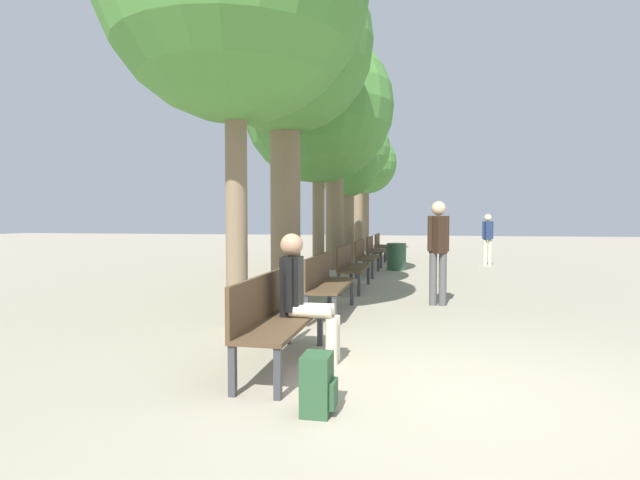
{
  "coord_description": "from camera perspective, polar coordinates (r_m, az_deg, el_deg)",
  "views": [
    {
      "loc": [
        -0.23,
        -4.29,
        1.48
      ],
      "look_at": [
        -1.99,
        4.56,
        1.09
      ],
      "focal_mm": 28.0,
      "sensor_mm": 36.0,
      "label": 1
    }
  ],
  "objects": [
    {
      "name": "pedestrian_mid",
      "position": [
        16.36,
        18.62,
        0.4
      ],
      "size": [
        0.33,
        0.25,
        1.62
      ],
      "color": "beige",
      "rests_on": "ground_plane"
    },
    {
      "name": "tree_row_2",
      "position": [
        12.55,
        -0.18,
        14.81
      ],
      "size": [
        3.66,
        3.66,
        6.0
      ],
      "color": "#7A664C",
      "rests_on": "ground_plane"
    },
    {
      "name": "ground_plane",
      "position": [
        4.54,
        14.11,
        -16.58
      ],
      "size": [
        80.0,
        80.0,
        0.0
      ],
      "primitive_type": "plane",
      "color": "gray"
    },
    {
      "name": "bench_row_0",
      "position": [
        5.04,
        -5.27,
        -8.29
      ],
      "size": [
        0.48,
        1.85,
        0.91
      ],
      "color": "#4C3823",
      "rests_on": "ground_plane"
    },
    {
      "name": "bench_row_5",
      "position": [
        18.64,
        6.93,
        -0.45
      ],
      "size": [
        0.48,
        1.85,
        0.91
      ],
      "color": "#4C3823",
      "rests_on": "ground_plane"
    },
    {
      "name": "tree_row_3",
      "position": [
        14.87,
        1.67,
        14.14
      ],
      "size": [
        2.56,
        2.56,
        5.93
      ],
      "color": "#7A664C",
      "rests_on": "ground_plane"
    },
    {
      "name": "pedestrian_near",
      "position": [
        8.67,
        13.36,
        -0.66
      ],
      "size": [
        0.36,
        0.32,
        1.77
      ],
      "color": "#4C4C4C",
      "rests_on": "ground_plane"
    },
    {
      "name": "tree_row_5",
      "position": [
        20.41,
        4.4,
        10.11
      ],
      "size": [
        2.56,
        2.56,
        5.55
      ],
      "color": "#7A664C",
      "rests_on": "ground_plane"
    },
    {
      "name": "tree_row_4",
      "position": [
        17.09,
        3.06,
        8.32
      ],
      "size": [
        2.24,
        2.24,
        4.46
      ],
      "color": "#7A664C",
      "rests_on": "ground_plane"
    },
    {
      "name": "bench_row_3",
      "position": [
        13.15,
        5.09,
        -1.65
      ],
      "size": [
        0.48,
        1.85,
        0.91
      ],
      "color": "#4C3823",
      "rests_on": "ground_plane"
    },
    {
      "name": "bench_row_2",
      "position": [
        10.41,
        3.45,
        -2.72
      ],
      "size": [
        0.48,
        1.85,
        0.91
      ],
      "color": "#4C3823",
      "rests_on": "ground_plane"
    },
    {
      "name": "bench_row_1",
      "position": [
        7.69,
        0.63,
        -4.55
      ],
      "size": [
        0.48,
        1.85,
        0.91
      ],
      "color": "#4C3823",
      "rests_on": "ground_plane"
    },
    {
      "name": "bench_row_4",
      "position": [
        15.89,
        6.17,
        -0.94
      ],
      "size": [
        0.48,
        1.85,
        0.91
      ],
      "color": "#4C3823",
      "rests_on": "ground_plane"
    },
    {
      "name": "tree_row_6",
      "position": [
        23.33,
        5.29,
        8.65
      ],
      "size": [
        2.8,
        2.8,
        5.43
      ],
      "color": "#7A664C",
      "rests_on": "ground_plane"
    },
    {
      "name": "backpack",
      "position": [
        3.92,
        -0.26,
        -16.17
      ],
      "size": [
        0.25,
        0.29,
        0.45
      ],
      "color": "#284C2D",
      "rests_on": "ground_plane"
    },
    {
      "name": "trash_bin",
      "position": [
        14.5,
        8.73,
        -1.89
      ],
      "size": [
        0.55,
        0.55,
        0.77
      ],
      "color": "#2D5138",
      "rests_on": "ground_plane"
    },
    {
      "name": "tree_row_1",
      "position": [
        9.76,
        -4.03,
        20.89
      ],
      "size": [
        3.24,
        3.24,
        6.28
      ],
      "color": "#7A664C",
      "rests_on": "ground_plane"
    },
    {
      "name": "person_seated",
      "position": [
        5.17,
        -1.95,
        -6.11
      ],
      "size": [
        0.61,
        0.35,
        1.32
      ],
      "color": "beige",
      "rests_on": "ground_plane"
    }
  ]
}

